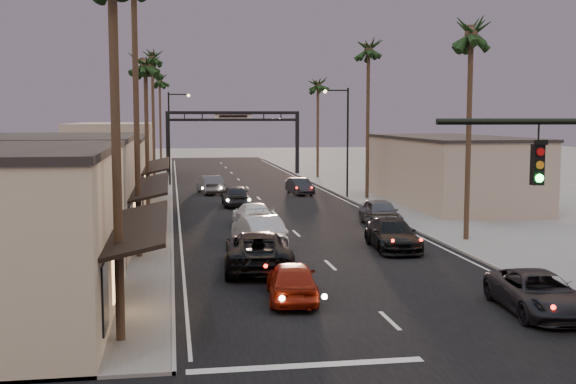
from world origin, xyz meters
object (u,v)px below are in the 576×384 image
object	(u,v)px
streetlight_left	(172,131)
palm_ld	(152,53)
arch	(233,127)
curbside_black	(392,235)
oncoming_red	(292,281)
palm_ra	(472,26)
palm_rc	(318,81)
palm_lc	(145,58)
oncoming_pickup	(258,250)
curbside_near	(538,293)
palm_rb	(369,44)
streetlight_right	(344,133)
palm_far	(159,77)
oncoming_silver	(258,231)

from	to	relation	value
streetlight_left	palm_ld	bearing A→B (deg)	-119.25
arch	curbside_black	world-z (taller)	arch
streetlight_left	oncoming_red	distance (m)	45.33
palm_ra	palm_rc	bearing A→B (deg)	90.00
palm_lc	palm_ld	size ratio (longest dim) A/B	0.86
palm_ra	oncoming_pickup	bearing A→B (deg)	-155.66
streetlight_left	curbside_near	bearing A→B (deg)	-75.70
palm_rb	palm_rc	world-z (taller)	palm_rb
oncoming_pickup	curbside_black	world-z (taller)	oncoming_pickup
streetlight_right	palm_lc	xyz separation A→B (m)	(-15.52, -9.00, 5.14)
arch	curbside_black	size ratio (longest dim) A/B	2.89
palm_ld	curbside_near	size ratio (longest dim) A/B	2.79
palm_rb	oncoming_pickup	xyz separation A→B (m)	(-11.94, -25.40, -11.55)
palm_far	oncoming_silver	distance (m)	55.22
curbside_near	palm_rc	bearing A→B (deg)	91.33
palm_ld	palm_rc	bearing A→B (deg)	27.62
palm_ra	palm_far	distance (m)	56.58
oncoming_pickup	arch	bearing A→B (deg)	-88.48
palm_far	curbside_near	world-z (taller)	palm_far
palm_ra	oncoming_silver	size ratio (longest dim) A/B	2.61
palm_ra	curbside_black	distance (m)	11.77
palm_ld	oncoming_pickup	bearing A→B (deg)	-81.77
palm_ra	oncoming_pickup	world-z (taller)	palm_ra
palm_rc	palm_lc	bearing A→B (deg)	-121.56
streetlight_left	oncoming_red	world-z (taller)	streetlight_left
streetlight_left	oncoming_red	xyz separation A→B (m)	(4.17, -44.90, -4.58)
oncoming_pickup	curbside_near	bearing A→B (deg)	140.63
palm_lc	palm_rb	bearing A→B (deg)	24.94
palm_rb	streetlight_left	bearing A→B (deg)	137.95
oncoming_red	curbside_near	xyz separation A→B (m)	(8.04, -3.01, -0.04)
palm_ra	palm_far	size ratio (longest dim) A/B	1.00
streetlight_right	palm_rb	xyz separation A→B (m)	(1.68, -1.00, 7.09)
palm_ld	palm_ra	size ratio (longest dim) A/B	1.08
palm_ra	oncoming_pickup	xyz separation A→B (m)	(-11.94, -5.40, -10.58)
palm_rc	curbside_near	distance (m)	54.89
palm_far	oncoming_pickup	xyz separation A→B (m)	(4.96, -59.40, -10.58)
oncoming_red	oncoming_pickup	xyz separation A→B (m)	(-0.59, 5.50, 0.12)
streetlight_left	palm_ra	bearing A→B (deg)	-65.46
palm_rb	palm_far	bearing A→B (deg)	116.43
palm_lc	palm_rc	distance (m)	32.86
palm_lc	oncoming_pickup	world-z (taller)	palm_lc
streetlight_left	oncoming_silver	distance (m)	34.46
streetlight_right	palm_ld	xyz separation A→B (m)	(-15.52, 10.00, 7.09)
arch	oncoming_silver	bearing A→B (deg)	-93.32
palm_lc	oncoming_silver	xyz separation A→B (m)	(5.94, -11.90, -9.64)
palm_rb	palm_ra	bearing A→B (deg)	-90.00
oncoming_pickup	oncoming_silver	bearing A→B (deg)	-91.73
streetlight_right	palm_ld	distance (m)	19.78
palm_far	palm_ld	bearing A→B (deg)	-90.75
palm_lc	palm_ld	distance (m)	19.10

